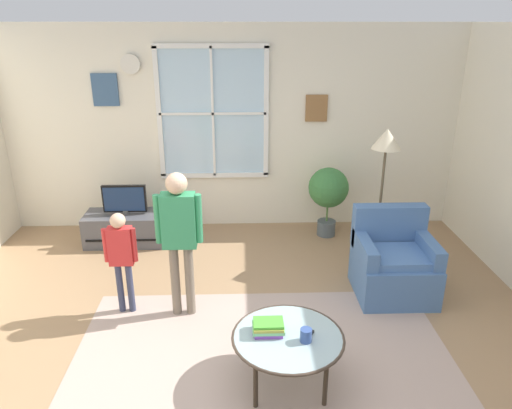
# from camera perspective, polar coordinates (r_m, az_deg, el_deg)

# --- Properties ---
(ground_plane) EXTENTS (6.48, 6.30, 0.02)m
(ground_plane) POSITION_cam_1_polar(r_m,az_deg,el_deg) (4.22, -2.93, -18.04)
(ground_plane) COLOR #9E7A56
(back_wall) EXTENTS (5.88, 0.17, 2.64)m
(back_wall) POSITION_cam_1_polar(r_m,az_deg,el_deg) (6.31, -2.89, 9.07)
(back_wall) COLOR silver
(back_wall) RESTS_ON ground_plane
(area_rug) EXTENTS (3.20, 1.83, 0.01)m
(area_rug) POSITION_cam_1_polar(r_m,az_deg,el_deg) (4.28, 0.76, -17.08)
(area_rug) COLOR tan
(area_rug) RESTS_ON ground_plane
(tv_stand) EXTENTS (1.03, 0.48, 0.39)m
(tv_stand) POSITION_cam_1_polar(r_m,az_deg,el_deg) (6.25, -15.12, -2.75)
(tv_stand) COLOR #4C4C51
(tv_stand) RESTS_ON ground_plane
(television) EXTENTS (0.54, 0.08, 0.38)m
(television) POSITION_cam_1_polar(r_m,az_deg,el_deg) (6.10, -15.48, 0.64)
(television) COLOR #4C4C4C
(television) RESTS_ON tv_stand
(armchair) EXTENTS (0.76, 0.74, 0.87)m
(armchair) POSITION_cam_1_polar(r_m,az_deg,el_deg) (5.10, 16.12, -6.85)
(armchair) COLOR #476B9E
(armchair) RESTS_ON ground_plane
(coffee_table) EXTENTS (0.86, 0.86, 0.43)m
(coffee_table) POSITION_cam_1_polar(r_m,az_deg,el_deg) (3.75, 3.85, -15.74)
(coffee_table) COLOR #99B2B7
(coffee_table) RESTS_ON ground_plane
(book_stack) EXTENTS (0.24, 0.18, 0.10)m
(book_stack) POSITION_cam_1_polar(r_m,az_deg,el_deg) (3.74, 1.49, -14.46)
(book_stack) COLOR purple
(book_stack) RESTS_ON coffee_table
(cup) EXTENTS (0.09, 0.09, 0.11)m
(cup) POSITION_cam_1_polar(r_m,az_deg,el_deg) (3.67, 6.00, -15.31)
(cup) COLOR #334C8C
(cup) RESTS_ON coffee_table
(remote_near_books) EXTENTS (0.11, 0.14, 0.02)m
(remote_near_books) POSITION_cam_1_polar(r_m,az_deg,el_deg) (3.74, 6.23, -15.32)
(remote_near_books) COLOR black
(remote_near_books) RESTS_ON coffee_table
(person_red_shirt) EXTENTS (0.31, 0.14, 1.03)m
(person_red_shirt) POSITION_cam_1_polar(r_m,az_deg,el_deg) (4.62, -15.85, -5.46)
(person_red_shirt) COLOR #333851
(person_red_shirt) RESTS_ON ground_plane
(person_green_shirt) EXTENTS (0.43, 0.19, 1.42)m
(person_green_shirt) POSITION_cam_1_polar(r_m,az_deg,el_deg) (4.37, -9.18, -2.90)
(person_green_shirt) COLOR #726656
(person_green_shirt) RESTS_ON ground_plane
(potted_plant_by_window) EXTENTS (0.51, 0.51, 0.92)m
(potted_plant_by_window) POSITION_cam_1_polar(r_m,az_deg,el_deg) (6.16, 8.66, 1.64)
(potted_plant_by_window) COLOR #4C565B
(potted_plant_by_window) RESTS_ON ground_plane
(floor_lamp) EXTENTS (0.32, 0.32, 1.58)m
(floor_lamp) POSITION_cam_1_polar(r_m,az_deg,el_deg) (5.35, 15.24, 6.02)
(floor_lamp) COLOR black
(floor_lamp) RESTS_ON ground_plane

